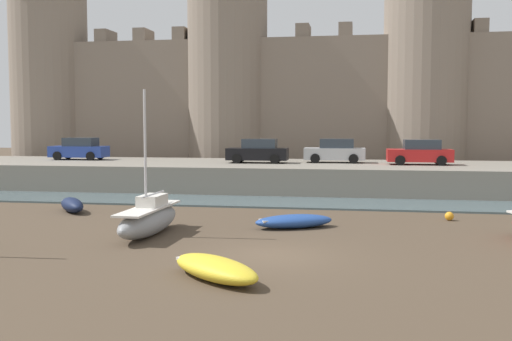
{
  "coord_description": "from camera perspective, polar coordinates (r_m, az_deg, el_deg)",
  "views": [
    {
      "loc": [
        2.87,
        -19.45,
        4.41
      ],
      "look_at": [
        -1.19,
        4.36,
        2.5
      ],
      "focal_mm": 42.0,
      "sensor_mm": 36.0,
      "label": 1
    }
  ],
  "objects": [
    {
      "name": "ground_plane",
      "position": [
        20.15,
        1.27,
        -8.12
      ],
      "size": [
        160.0,
        160.0,
        0.0
      ],
      "primitive_type": "plane",
      "color": "#4C3D2D"
    },
    {
      "name": "rowboat_near_channel_left",
      "position": [
        17.13,
        -3.91,
        -9.25
      ],
      "size": [
        3.5,
        3.27,
        0.64
      ],
      "color": "yellow",
      "rests_on": "ground"
    },
    {
      "name": "car_quay_centre_east",
      "position": [
        40.42,
        0.19,
        1.83
      ],
      "size": [
        4.13,
        1.93,
        1.62
      ],
      "color": "black",
      "rests_on": "quay_road"
    },
    {
      "name": "quay_road",
      "position": [
        40.1,
        5.54,
        -0.57
      ],
      "size": [
        61.36,
        10.0,
        1.74
      ],
      "primitive_type": "cube",
      "color": "gray",
      "rests_on": "ground"
    },
    {
      "name": "rowboat_midflat_right",
      "position": [
        25.37,
        3.64,
        -4.81
      ],
      "size": [
        3.61,
        2.62,
        0.57
      ],
      "color": "#234793",
      "rests_on": "ground"
    },
    {
      "name": "car_quay_centre_west",
      "position": [
        40.09,
        15.35,
        1.65
      ],
      "size": [
        4.13,
        1.93,
        1.62
      ],
      "color": "red",
      "rests_on": "quay_road"
    },
    {
      "name": "car_quay_east",
      "position": [
        45.84,
        -16.47,
        1.96
      ],
      "size": [
        4.13,
        1.93,
        1.62
      ],
      "color": "#263F99",
      "rests_on": "quay_road"
    },
    {
      "name": "water_channel",
      "position": [
        33.0,
        4.62,
        -3.09
      ],
      "size": [
        80.0,
        4.5,
        0.1
      ],
      "primitive_type": "cube",
      "color": "slate",
      "rests_on": "ground"
    },
    {
      "name": "sailboat_midflat_centre",
      "position": [
        24.06,
        -10.16,
        -4.55
      ],
      "size": [
        1.41,
        5.33,
        5.71
      ],
      "color": "gray",
      "rests_on": "ground"
    },
    {
      "name": "car_quay_west",
      "position": [
        41.06,
        7.55,
        1.84
      ],
      "size": [
        4.13,
        1.93,
        1.62
      ],
      "color": "#B2B5B7",
      "rests_on": "quay_road"
    },
    {
      "name": "rowboat_foreground_centre",
      "position": [
        31.21,
        -17.12,
        -3.12
      ],
      "size": [
        2.53,
        2.86,
        0.71
      ],
      "color": "#141E3D",
      "rests_on": "ground"
    },
    {
      "name": "castle",
      "position": [
        50.76,
        6.49,
        8.23
      ],
      "size": [
        56.96,
        7.6,
        20.11
      ],
      "color": "gray",
      "rests_on": "ground"
    },
    {
      "name": "mooring_buoy_mid_mud",
      "position": [
        28.62,
        17.93,
        -4.16
      ],
      "size": [
        0.4,
        0.4,
        0.4
      ],
      "primitive_type": "sphere",
      "color": "orange",
      "rests_on": "ground"
    }
  ]
}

